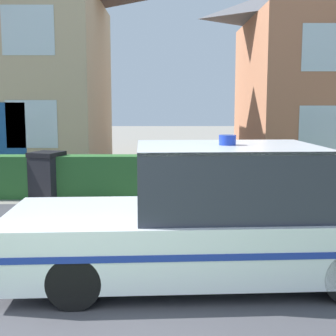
% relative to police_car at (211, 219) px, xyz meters
% --- Properties ---
extents(road_strip, '(28.00, 5.86, 0.01)m').
position_rel_police_car_xyz_m(road_strip, '(-1.43, 1.18, -0.72)').
color(road_strip, '#424247').
rests_on(road_strip, ground).
extents(garden_hedge, '(15.79, 0.50, 0.94)m').
position_rel_police_car_xyz_m(garden_hedge, '(-0.09, 4.86, -0.26)').
color(garden_hedge, '#2D662D').
rests_on(garden_hedge, ground).
extents(police_car, '(4.64, 1.96, 1.71)m').
position_rel_police_car_xyz_m(police_car, '(0.00, 0.00, 0.00)').
color(police_car, black).
rests_on(police_car, road_strip).
extents(wheelie_bin, '(0.80, 0.83, 1.03)m').
position_rel_police_car_xyz_m(wheelie_bin, '(-3.12, 4.80, -0.21)').
color(wheelie_bin, black).
rests_on(wheelie_bin, ground).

